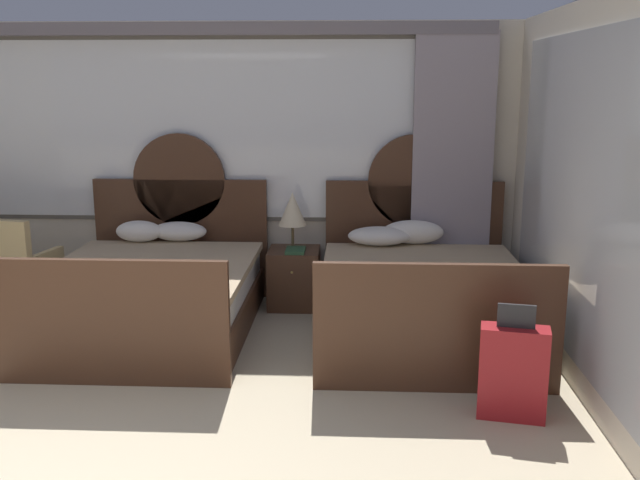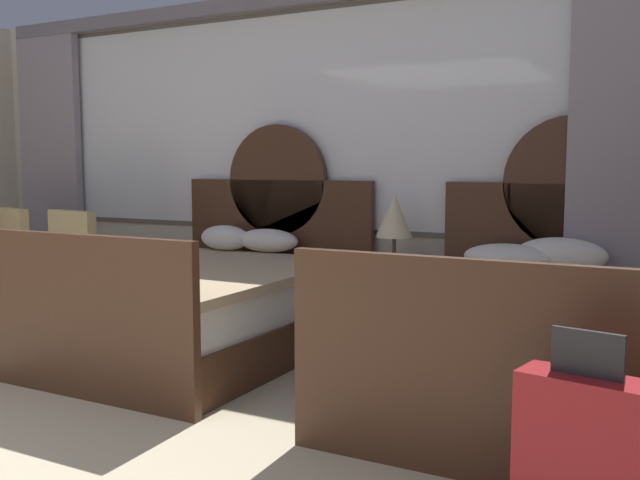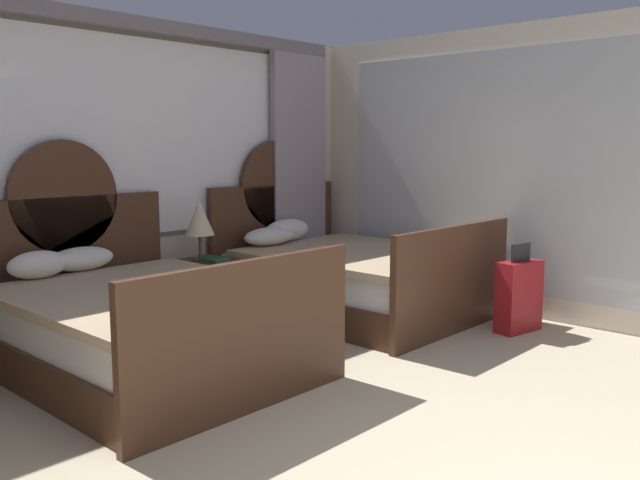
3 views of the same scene
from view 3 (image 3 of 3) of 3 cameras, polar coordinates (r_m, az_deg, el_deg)
name	(u,v)px [view 3 (image 3 of 3)]	position (r m, az deg, el deg)	size (l,w,h in m)	color
wall_back_window	(60,165)	(5.80, -21.34, 5.98)	(6.55, 0.22, 2.70)	beige
wall_right_mirror	(524,172)	(6.50, 17.04, 5.56)	(0.08, 4.82, 2.70)	beige
bed_near_window	(140,323)	(4.95, -15.10, -6.82)	(1.73, 2.25, 1.64)	#472B1C
bed_near_mirror	(350,276)	(6.44, 2.54, -3.07)	(1.73, 2.25, 1.64)	#472B1C
nightstand_between_beds	(207,291)	(6.20, -9.67, -4.27)	(0.49, 0.51, 0.56)	#472B1C
table_lamp_on_nightstand	(199,218)	(6.13, -10.25, 1.83)	(0.27, 0.27, 0.55)	brown
book_on_nightstand	(214,259)	(6.08, -9.00, -1.65)	(0.18, 0.26, 0.03)	#285133
suitcase_on_floor	(519,296)	(6.01, 16.62, -4.60)	(0.46, 0.26, 0.77)	maroon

